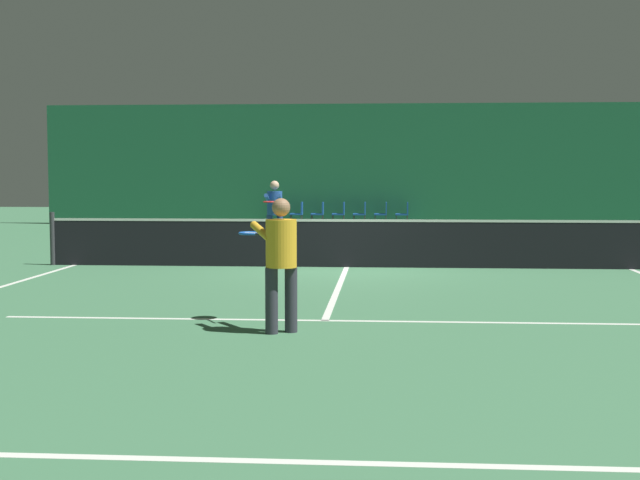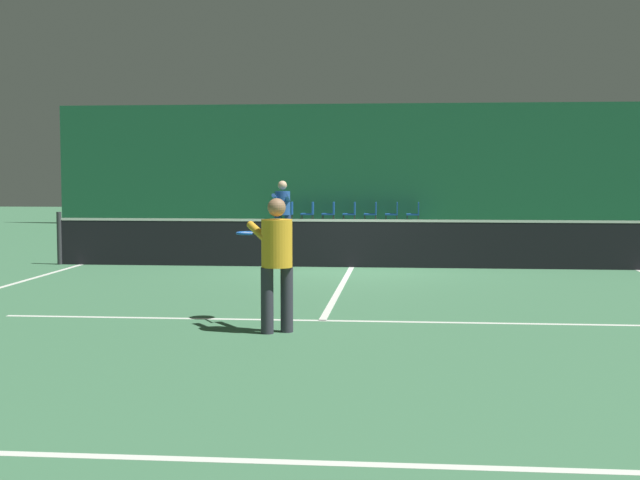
{
  "view_description": "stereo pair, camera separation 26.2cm",
  "coord_description": "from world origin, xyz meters",
  "views": [
    {
      "loc": [
        0.75,
        -17.47,
        1.86
      ],
      "look_at": [
        -0.18,
        -4.79,
        0.9
      ],
      "focal_mm": 50.0,
      "sensor_mm": 36.0,
      "label": 1
    },
    {
      "loc": [
        1.01,
        -17.45,
        1.86
      ],
      "look_at": [
        -0.18,
        -4.79,
        0.9
      ],
      "focal_mm": 50.0,
      "sensor_mm": 36.0,
      "label": 2
    }
  ],
  "objects": [
    {
      "name": "courtside_chair_4",
      "position": [
        -0.07,
        13.72,
        0.49
      ],
      "size": [
        0.44,
        0.44,
        0.84
      ],
      "rotation": [
        0.0,
        0.0,
        -1.57
      ],
      "color": "#2D2D2D",
      "rests_on": "ground"
    },
    {
      "name": "courtside_chair_0",
      "position": [
        -3.03,
        13.72,
        0.49
      ],
      "size": [
        0.44,
        0.44,
        0.84
      ],
      "rotation": [
        0.0,
        0.0,
        -1.57
      ],
      "color": "#2D2D2D",
      "rests_on": "ground"
    },
    {
      "name": "courtside_chair_6",
      "position": [
        1.41,
        13.72,
        0.49
      ],
      "size": [
        0.44,
        0.44,
        0.84
      ],
      "rotation": [
        0.0,
        0.0,
        -1.57
      ],
      "color": "#2D2D2D",
      "rests_on": "ground"
    },
    {
      "name": "courtside_chair_1",
      "position": [
        -2.29,
        13.72,
        0.49
      ],
      "size": [
        0.44,
        0.44,
        0.84
      ],
      "rotation": [
        0.0,
        0.0,
        -1.57
      ],
      "color": "#2D2D2D",
      "rests_on": "ground"
    },
    {
      "name": "ground_plane",
      "position": [
        0.0,
        0.0,
        0.0
      ],
      "size": [
        60.0,
        60.0,
        0.0
      ],
      "primitive_type": "plane",
      "color": "#3D704C"
    },
    {
      "name": "tennis_net",
      "position": [
        0.0,
        0.0,
        0.51
      ],
      "size": [
        12.0,
        0.1,
        1.07
      ],
      "color": "black",
      "rests_on": "ground"
    },
    {
      "name": "court_line_baseline_far",
      "position": [
        0.0,
        11.9,
        0.0
      ],
      "size": [
        11.0,
        0.1,
        0.0
      ],
      "color": "silver",
      "rests_on": "ground"
    },
    {
      "name": "backdrop_curtain",
      "position": [
        0.0,
        14.27,
        2.15
      ],
      "size": [
        23.0,
        0.12,
        4.3
      ],
      "color": "#1E5B3D",
      "rests_on": "ground"
    },
    {
      "name": "court_line_service_far",
      "position": [
        0.0,
        6.4,
        0.0
      ],
      "size": [
        8.25,
        0.1,
        0.0
      ],
      "color": "silver",
      "rests_on": "ground"
    },
    {
      "name": "courtside_chair_5",
      "position": [
        0.67,
        13.72,
        0.49
      ],
      "size": [
        0.44,
        0.44,
        0.84
      ],
      "rotation": [
        0.0,
        0.0,
        -1.57
      ],
      "color": "#2D2D2D",
      "rests_on": "ground"
    },
    {
      "name": "court_line_service_near",
      "position": [
        0.0,
        -6.4,
        0.0
      ],
      "size": [
        8.25,
        0.1,
        0.0
      ],
      "color": "silver",
      "rests_on": "ground"
    },
    {
      "name": "player_near",
      "position": [
        -0.47,
        -7.25,
        0.91
      ],
      "size": [
        0.94,
        1.31,
        1.57
      ],
      "rotation": [
        0.0,
        0.0,
        2.08
      ],
      "color": "#2D2D38",
      "rests_on": "ground"
    },
    {
      "name": "court_line_centre",
      "position": [
        0.0,
        0.0,
        0.0
      ],
      "size": [
        0.1,
        12.8,
        0.0
      ],
      "color": "silver",
      "rests_on": "ground"
    },
    {
      "name": "court_line_sideline_left",
      "position": [
        -5.5,
        0.0,
        0.0
      ],
      "size": [
        0.1,
        23.8,
        0.0
      ],
      "color": "silver",
      "rests_on": "ground"
    },
    {
      "name": "courtside_chair_2",
      "position": [
        -1.55,
        13.72,
        0.49
      ],
      "size": [
        0.44,
        0.44,
        0.84
      ],
      "rotation": [
        0.0,
        0.0,
        -1.57
      ],
      "color": "#2D2D2D",
      "rests_on": "ground"
    },
    {
      "name": "player_far",
      "position": [
        -1.99,
        4.48,
        0.97
      ],
      "size": [
        0.42,
        1.35,
        1.67
      ],
      "rotation": [
        0.0,
        0.0,
        -1.56
      ],
      "color": "navy",
      "rests_on": "ground"
    },
    {
      "name": "court_line_sideline_right",
      "position": [
        5.5,
        0.0,
        0.0
      ],
      "size": [
        0.1,
        23.8,
        0.0
      ],
      "color": "silver",
      "rests_on": "ground"
    },
    {
      "name": "courtside_chair_3",
      "position": [
        -0.81,
        13.72,
        0.49
      ],
      "size": [
        0.44,
        0.44,
        0.84
      ],
      "rotation": [
        0.0,
        0.0,
        -1.57
      ],
      "color": "#2D2D2D",
      "rests_on": "ground"
    },
    {
      "name": "court_line_baseline_near",
      "position": [
        0.0,
        -11.9,
        0.0
      ],
      "size": [
        11.0,
        0.1,
        0.0
      ],
      "color": "silver",
      "rests_on": "ground"
    }
  ]
}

